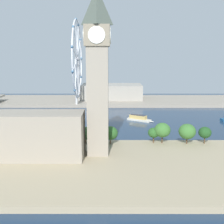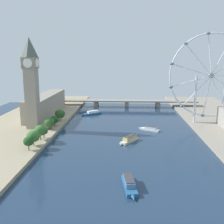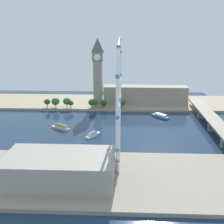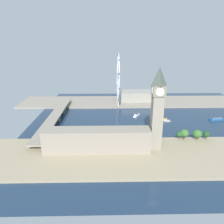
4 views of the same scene
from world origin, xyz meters
TOP-DOWN VIEW (x-y plane):
  - ground_plane at (0.00, 0.00)m, footprint 402.82×402.82m
  - riverbank_left at (-116.41, 0.00)m, footprint 90.00×520.00m
  - riverbank_right at (116.41, 0.00)m, footprint 90.00×520.00m
  - clock_tower at (-99.01, 25.88)m, footprint 14.93×14.93m
  - parliament_block at (-105.36, 93.70)m, footprint 22.00×119.64m
  - tree_row_embankment at (-79.10, 7.63)m, footprint 12.32×112.77m
  - ferris_wheel at (93.48, 60.28)m, footprint 95.30×3.20m
  - riverside_hall at (124.06, 18.24)m, footprint 44.29×79.35m
  - river_bridge at (0.00, 165.20)m, footprint 214.82×17.44m
  - tour_boat_0 at (24.29, 31.73)m, footprint 22.91×14.38m
  - tour_boat_1 at (-47.07, 109.30)m, footprint 26.53×22.12m
  - tour_boat_2 at (2.14, -7.54)m, footprint 18.09×24.79m
  - tour_boat_3 at (1.27, -97.02)m, footprint 10.29×30.04m

SIDE VIEW (x-z plane):
  - ground_plane at x=0.00m, z-range 0.00..0.00m
  - riverbank_left at x=-116.41m, z-range 0.00..3.00m
  - riverbank_right at x=116.41m, z-range 0.00..3.00m
  - tour_boat_0 at x=24.29m, z-range -0.49..4.40m
  - tour_boat_1 at x=-47.07m, z-range -0.46..4.73m
  - tour_boat_2 at x=2.14m, z-range -0.41..5.20m
  - tour_boat_3 at x=1.27m, z-range -0.53..5.43m
  - river_bridge at x=0.00m, z-range 3.11..14.14m
  - tree_row_embankment at x=-79.10m, z-range 4.06..17.87m
  - riverside_hall at x=124.06m, z-range 3.00..22.39m
  - parliament_block at x=-105.36m, z-range 3.00..28.97m
  - clock_tower at x=-99.01m, z-range 4.82..98.47m
  - ferris_wheel at x=93.48m, z-range 5.26..105.87m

